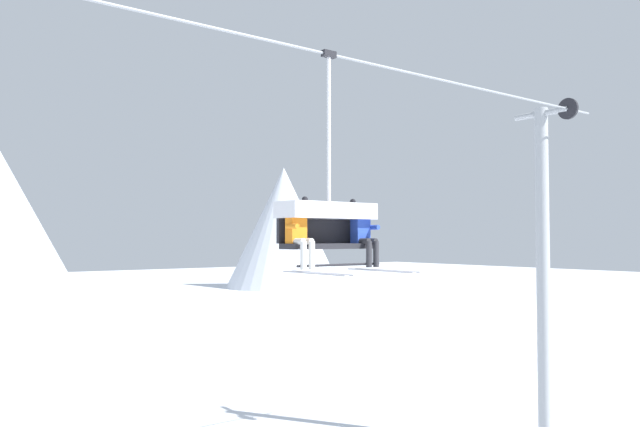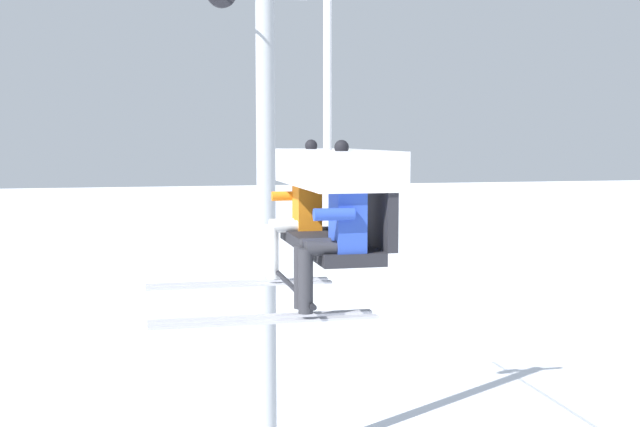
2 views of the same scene
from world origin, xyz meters
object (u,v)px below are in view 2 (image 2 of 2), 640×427
(lift_tower_near, at_px, (265,220))
(skier_orange, at_px, (294,210))
(chairlift_chair, at_px, (336,179))
(skier_blue, at_px, (332,227))

(lift_tower_near, relative_size, skier_orange, 5.49)
(lift_tower_near, relative_size, chairlift_chair, 2.36)
(chairlift_chair, distance_m, skier_blue, 0.83)
(skier_orange, relative_size, skier_blue, 1.00)
(lift_tower_near, distance_m, chairlift_chair, 8.58)
(chairlift_chair, xyz_separation_m, skier_blue, (0.74, -0.21, -0.32))
(lift_tower_near, height_order, skier_orange, lift_tower_near)
(lift_tower_near, distance_m, skier_blue, 9.30)
(chairlift_chair, bearing_deg, lift_tower_near, 175.20)
(chairlift_chair, relative_size, skier_orange, 2.33)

